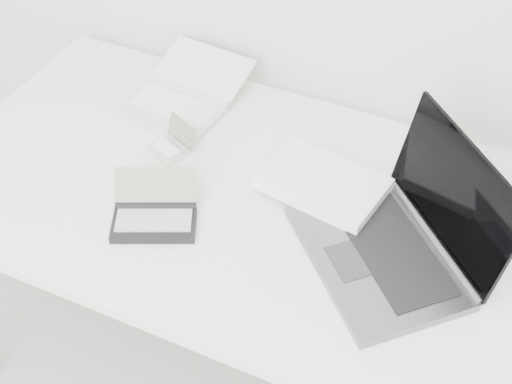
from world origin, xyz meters
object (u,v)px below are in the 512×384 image
at_px(desk, 275,218).
at_px(netbook_open_white, 180,99).
at_px(laptop_large, 375,221).
at_px(palmtop_charcoal, 155,214).

relative_size(desk, netbook_open_white, 4.73).
distance_m(desk, netbook_open_white, 0.44).
relative_size(laptop_large, palmtop_charcoal, 2.52).
bearing_deg(netbook_open_white, laptop_large, -15.45).
bearing_deg(palmtop_charcoal, desk, 10.82).
bearing_deg(desk, netbook_open_white, 148.15).
height_order(desk, palmtop_charcoal, palmtop_charcoal).
bearing_deg(laptop_large, palmtop_charcoal, -114.88).
distance_m(netbook_open_white, palmtop_charcoal, 0.42).
bearing_deg(netbook_open_white, desk, -26.52).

